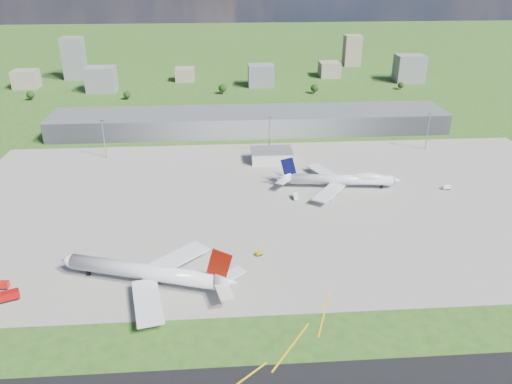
{
  "coord_description": "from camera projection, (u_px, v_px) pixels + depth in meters",
  "views": [
    {
      "loc": [
        -21.85,
        -204.38,
        123.26
      ],
      "look_at": [
        -4.72,
        35.17,
        9.0
      ],
      "focal_mm": 35.0,
      "sensor_mm": 36.0,
      "label": 1
    }
  ],
  "objects": [
    {
      "name": "mast_east",
      "position": [
        429.0,
        125.0,
        342.15
      ],
      "size": [
        3.5,
        2.0,
        25.9
      ],
      "color": "gray",
      "rests_on": "ground"
    },
    {
      "name": "crash_tender",
      "position": [
        1.0,
        285.0,
        203.18
      ],
      "size": [
        6.07,
        2.86,
        3.16
      ],
      "rotation": [
        0.0,
        0.0,
        -0.02
      ],
      "color": "red",
      "rests_on": "ground"
    },
    {
      "name": "bldg_ce",
      "position": [
        329.0,
        69.0,
        556.7
      ],
      "size": [
        22.0,
        24.0,
        16.0
      ],
      "primitive_type": "cube",
      "color": "gray",
      "rests_on": "ground"
    },
    {
      "name": "ops_building",
      "position": [
        271.0,
        156.0,
        327.44
      ],
      "size": [
        26.0,
        16.0,
        8.0
      ],
      "primitive_type": "cube",
      "color": "silver",
      "rests_on": "ground"
    },
    {
      "name": "van_white_near",
      "position": [
        295.0,
        197.0,
        278.12
      ],
      "size": [
        2.82,
        5.61,
        2.76
      ],
      "rotation": [
        0.0,
        0.0,
        1.64
      ],
      "color": "white",
      "rests_on": "ground"
    },
    {
      "name": "tree_far_e",
      "position": [
        401.0,
        85.0,
        503.5
      ],
      "size": [
        6.3,
        6.3,
        7.7
      ],
      "color": "#382314",
      "rests_on": "ground"
    },
    {
      "name": "bldg_e",
      "position": [
        409.0,
        68.0,
        532.25
      ],
      "size": [
        30.0,
        22.0,
        28.0
      ],
      "primitive_type": "cube",
      "color": "slate",
      "rests_on": "ground"
    },
    {
      "name": "tree_c",
      "position": [
        223.0,
        88.0,
        486.85
      ],
      "size": [
        8.1,
        8.1,
        9.9
      ],
      "color": "#382314",
      "rests_on": "ground"
    },
    {
      "name": "bldg_c",
      "position": [
        261.0,
        76.0,
        514.23
      ],
      "size": [
        26.0,
        20.0,
        22.0
      ],
      "primitive_type": "cube",
      "color": "slate",
      "rests_on": "ground"
    },
    {
      "name": "bldg_tall_e",
      "position": [
        352.0,
        50.0,
        609.02
      ],
      "size": [
        20.0,
        18.0,
        36.0
      ],
      "primitive_type": "cube",
      "color": "gray",
      "rests_on": "ground"
    },
    {
      "name": "mast_center",
      "position": [
        269.0,
        129.0,
        335.07
      ],
      "size": [
        3.5,
        2.0,
        25.9
      ],
      "color": "gray",
      "rests_on": "ground"
    },
    {
      "name": "bldg_far_w",
      "position": [
        26.0,
        79.0,
        508.64
      ],
      "size": [
        24.0,
        20.0,
        18.0
      ],
      "primitive_type": "cube",
      "color": "gray",
      "rests_on": "ground"
    },
    {
      "name": "bldg_w",
      "position": [
        101.0,
        79.0,
        494.49
      ],
      "size": [
        28.0,
        22.0,
        24.0
      ],
      "primitive_type": "cube",
      "color": "slate",
      "rests_on": "ground"
    },
    {
      "name": "ground",
      "position": [
        251.0,
        137.0,
        373.55
      ],
      "size": [
        1400.0,
        1400.0,
        0.0
      ],
      "primitive_type": "plane",
      "color": "#2B531A",
      "rests_on": "ground"
    },
    {
      "name": "tree_w",
      "position": [
        127.0,
        95.0,
        467.96
      ],
      "size": [
        6.75,
        6.75,
        8.25
      ],
      "color": "#382314",
      "rests_on": "ground"
    },
    {
      "name": "bldg_tall_w",
      "position": [
        74.0,
        58.0,
        541.66
      ],
      "size": [
        22.0,
        20.0,
        44.0
      ],
      "primitive_type": "cube",
      "color": "slate",
      "rests_on": "ground"
    },
    {
      "name": "terminal",
      "position": [
        250.0,
        121.0,
        383.84
      ],
      "size": [
        300.0,
        42.0,
        15.0
      ],
      "primitive_type": "cube",
      "color": "gray",
      "rests_on": "ground"
    },
    {
      "name": "apron",
      "position": [
        282.0,
        202.0,
        275.1
      ],
      "size": [
        360.0,
        190.0,
        0.08
      ],
      "primitive_type": "cube",
      "color": "gray",
      "rests_on": "ground"
    },
    {
      "name": "airliner_blue_quad",
      "position": [
        341.0,
        180.0,
        290.06
      ],
      "size": [
        71.52,
        55.78,
        18.67
      ],
      "rotation": [
        0.0,
        0.0,
        -0.11
      ],
      "color": "silver",
      "rests_on": "ground"
    },
    {
      "name": "airliner_red_twin",
      "position": [
        149.0,
        273.0,
        203.99
      ],
      "size": [
        76.31,
        58.14,
        21.45
      ],
      "rotation": [
        0.0,
        0.0,
        2.84
      ],
      "color": "silver",
      "rests_on": "ground"
    },
    {
      "name": "tree_far_w",
      "position": [
        30.0,
        95.0,
        466.53
      ],
      "size": [
        7.2,
        7.2,
        8.8
      ],
      "color": "#382314",
      "rests_on": "ground"
    },
    {
      "name": "bldg_cw",
      "position": [
        185.0,
        74.0,
        537.82
      ],
      "size": [
        20.0,
        18.0,
        14.0
      ],
      "primitive_type": "cube",
      "color": "gray",
      "rests_on": "ground"
    },
    {
      "name": "mast_west",
      "position": [
        103.0,
        133.0,
        327.98
      ],
      "size": [
        3.5,
        2.0,
        25.9
      ],
      "color": "gray",
      "rests_on": "ground"
    },
    {
      "name": "tree_e",
      "position": [
        315.0,
        88.0,
        488.28
      ],
      "size": [
        7.65,
        7.65,
        9.35
      ],
      "color": "#382314",
      "rests_on": "ground"
    },
    {
      "name": "van_white_far",
      "position": [
        447.0,
        188.0,
        289.53
      ],
      "size": [
        4.78,
        2.58,
        2.4
      ],
      "rotation": [
        0.0,
        0.0,
        0.08
      ],
      "color": "white",
      "rests_on": "ground"
    },
    {
      "name": "tug_yellow",
      "position": [
        259.0,
        254.0,
        226.1
      ],
      "size": [
        3.66,
        3.15,
        1.62
      ],
      "rotation": [
        0.0,
        0.0,
        0.52
      ],
      "color": "#CB960B",
      "rests_on": "ground"
    },
    {
      "name": "fire_truck",
      "position": [
        8.0,
        296.0,
        196.13
      ],
      "size": [
        9.17,
        6.11,
        3.78
      ],
      "rotation": [
        0.0,
        0.0,
        0.37
      ],
      "color": "#9B0B0B",
      "rests_on": "ground"
    }
  ]
}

